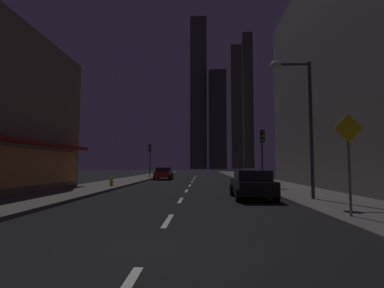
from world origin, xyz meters
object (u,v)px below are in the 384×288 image
Objects in this scene: car_parked_far at (164,173)px; traffic_light_near_right at (262,145)px; street_lamp_right at (293,95)px; fire_hydrant_far_left at (111,182)px; car_parked_near at (252,184)px; pedestrian_crossing_sign at (349,155)px; traffic_light_far_left at (150,153)px.

traffic_light_near_right is at bearing -55.53° from car_parked_far.
traffic_light_near_right is (9.10, -13.26, 2.45)m from car_parked_far.
car_parked_far is 23.31m from street_lamp_right.
traffic_light_near_right is at bearing 89.12° from street_lamp_right.
car_parked_far is 12.94m from fire_hydrant_far_left.
fire_hydrant_far_left is 11.74m from traffic_light_near_right.
fire_hydrant_far_left is 0.16× the size of traffic_light_near_right.
car_parked_near is 0.64× the size of street_lamp_right.
car_parked_far is at bearing 79.76° from fire_hydrant_far_left.
street_lamp_right reaches higher than car_parked_near.
fire_hydrant_far_left is (-9.50, 7.07, -0.29)m from car_parked_near.
traffic_light_near_right reaches higher than car_parked_near.
fire_hydrant_far_left is 0.21× the size of pedestrian_crossing_sign.
traffic_light_far_left is at bearing 115.98° from street_lamp_right.
traffic_light_far_left is at bearing 127.17° from traffic_light_near_right.
car_parked_near is at bearing 108.66° from pedestrian_crossing_sign.
car_parked_near reaches higher than fire_hydrant_far_left.
car_parked_near is 1.34× the size of pedestrian_crossing_sign.
street_lamp_right is at bearing 92.71° from pedestrian_crossing_sign.
car_parked_far is 1.01× the size of traffic_light_near_right.
traffic_light_near_right reaches higher than fire_hydrant_far_left.
traffic_light_far_left is at bearing 88.36° from fire_hydrant_far_left.
traffic_light_far_left reaches higher than pedestrian_crossing_sign.
fire_hydrant_far_left is 14.25m from traffic_light_far_left.
car_parked_far reaches higher than fire_hydrant_far_left.
street_lamp_right is (1.78, -1.27, 4.33)m from car_parked_near.
car_parked_far is at bearing -33.35° from traffic_light_far_left.
traffic_light_near_right is at bearing -2.63° from fire_hydrant_far_left.
street_lamp_right is (8.98, -21.07, 4.33)m from car_parked_far.
street_lamp_right reaches higher than car_parked_far.
pedestrian_crossing_sign is (0.22, -4.66, -3.05)m from street_lamp_right.
pedestrian_crossing_sign is (11.50, -12.99, 1.56)m from fire_hydrant_far_left.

